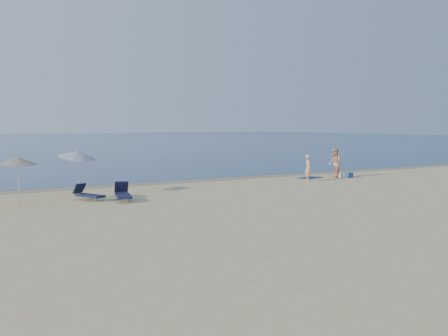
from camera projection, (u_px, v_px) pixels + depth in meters
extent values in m
cube|color=#847254|center=(231.00, 179.00, 34.63)|extent=(240.00, 1.60, 0.00)
imported|color=tan|center=(308.00, 168.00, 33.10)|extent=(0.58, 0.68, 1.59)
imported|color=tan|center=(335.00, 163.00, 35.11)|extent=(1.06, 1.13, 1.85)
cube|color=#0F204D|center=(310.00, 178.00, 35.07)|extent=(1.87, 1.33, 0.03)
cube|color=silver|center=(340.00, 175.00, 35.64)|extent=(0.35, 0.31, 0.27)
cube|color=#1B4796|center=(349.00, 175.00, 35.41)|extent=(0.47, 0.36, 0.31)
cylinder|color=silver|center=(81.00, 176.00, 26.07)|extent=(0.20, 0.43, 2.00)
cone|color=white|center=(77.00, 154.00, 26.33)|extent=(2.28, 2.30, 0.66)
sphere|color=silver|center=(77.00, 151.00, 26.32)|extent=(0.06, 0.06, 0.06)
cylinder|color=silver|center=(19.00, 184.00, 23.21)|extent=(0.07, 0.12, 1.91)
cone|color=beige|center=(18.00, 161.00, 23.20)|extent=(1.99, 2.00, 0.37)
sphere|color=silver|center=(18.00, 157.00, 23.19)|extent=(0.06, 0.06, 0.06)
cube|color=#121931|center=(90.00, 196.00, 24.82)|extent=(1.03, 1.55, 0.10)
cube|color=#121931|center=(79.00, 188.00, 25.23)|extent=(0.63, 0.53, 0.47)
cylinder|color=#A5A5AD|center=(94.00, 198.00, 25.00)|extent=(0.03, 0.03, 0.21)
cube|color=#141639|center=(123.00, 196.00, 24.59)|extent=(1.03, 1.74, 0.11)
cube|color=#141639|center=(121.00, 187.00, 25.35)|extent=(0.69, 0.55, 0.53)
cylinder|color=#A5A5AD|center=(129.00, 198.00, 24.67)|extent=(0.03, 0.03, 0.24)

